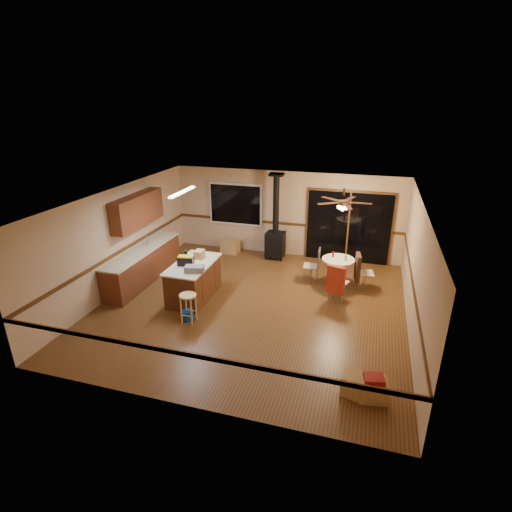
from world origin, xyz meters
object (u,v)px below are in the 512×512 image
at_px(kitchen_island, 194,280).
at_px(chair_right, 359,268).
at_px(dining_table, 338,268).
at_px(chair_near, 336,280).
at_px(wood_stove, 275,236).
at_px(bar_stool, 189,308).
at_px(box_under_window, 230,246).
at_px(chair_left, 315,262).
at_px(toolbox_grey, 194,269).
at_px(box_corner_b, 356,385).
at_px(blue_bucket, 188,315).
at_px(box_corner_a, 373,389).
at_px(toolbox_black, 186,261).

height_order(kitchen_island, chair_right, chair_right).
bearing_deg(dining_table, chair_near, -87.08).
relative_size(wood_stove, bar_stool, 3.73).
bearing_deg(box_under_window, kitchen_island, -86.64).
height_order(chair_left, chair_near, same).
height_order(toolbox_grey, chair_left, toolbox_grey).
distance_m(toolbox_grey, chair_left, 3.28).
xyz_separation_m(box_under_window, box_corner_b, (4.23, -5.54, -0.03)).
bearing_deg(blue_bucket, box_corner_a, -19.48).
height_order(kitchen_island, chair_left, chair_left).
distance_m(kitchen_island, toolbox_black, 0.58).
bearing_deg(bar_stool, chair_near, 31.64).
bearing_deg(toolbox_grey, box_under_window, 96.79).
distance_m(box_under_window, box_corner_b, 6.98).
xyz_separation_m(kitchen_island, toolbox_grey, (0.24, -0.42, 0.51)).
xyz_separation_m(wood_stove, box_corner_a, (3.01, -5.51, -0.56)).
bearing_deg(dining_table, box_corner_b, -79.70).
relative_size(chair_left, box_under_window, 0.97).
bearing_deg(box_under_window, bar_stool, -82.36).
distance_m(kitchen_island, box_under_window, 3.11).
distance_m(dining_table, chair_left, 0.61).
xyz_separation_m(toolbox_grey, chair_near, (3.13, 1.13, -0.37)).
bearing_deg(wood_stove, chair_left, -43.73).
distance_m(chair_left, box_corner_a, 4.46).
relative_size(chair_left, box_corner_b, 1.16).
xyz_separation_m(toolbox_grey, box_corner_a, (4.08, -2.05, -0.79)).
bearing_deg(box_corner_a, blue_bucket, 160.52).
bearing_deg(chair_left, kitchen_island, -148.25).
xyz_separation_m(chair_right, box_corner_a, (0.47, -4.06, -0.42)).
bearing_deg(chair_right, wood_stove, 150.31).
distance_m(toolbox_black, box_corner_b, 4.84).
height_order(toolbox_black, chair_right, toolbox_black).
xyz_separation_m(toolbox_grey, bar_stool, (0.15, -0.71, -0.63)).
relative_size(bar_stool, chair_near, 0.97).
distance_m(toolbox_black, box_corner_a, 5.07).
bearing_deg(chair_left, chair_near, -56.85).
bearing_deg(toolbox_black, box_under_window, 91.18).
relative_size(kitchen_island, chair_right, 2.40).
relative_size(toolbox_grey, box_corner_a, 0.96).
bearing_deg(box_under_window, chair_right, -20.43).
distance_m(box_under_window, box_corner_a, 7.15).
xyz_separation_m(wood_stove, bar_stool, (-0.91, -4.18, -0.39)).
bearing_deg(chair_right, blue_bucket, -143.11).
bearing_deg(kitchen_island, chair_left, 31.75).
bearing_deg(blue_bucket, toolbox_grey, 96.67).
distance_m(toolbox_grey, blue_bucket, 1.06).
bearing_deg(dining_table, chair_right, 2.20).
bearing_deg(wood_stove, toolbox_grey, -107.04).
bearing_deg(dining_table, kitchen_island, -154.52).
relative_size(dining_table, box_corner_b, 1.88).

